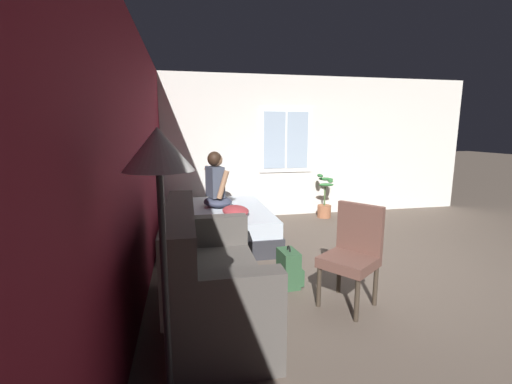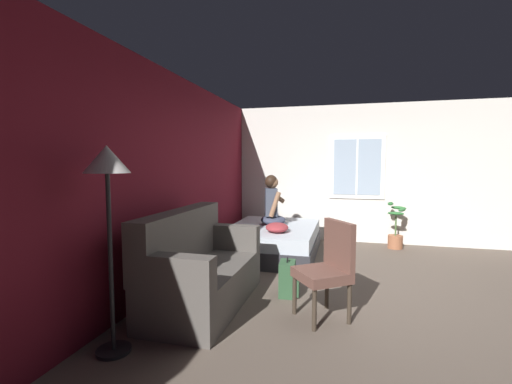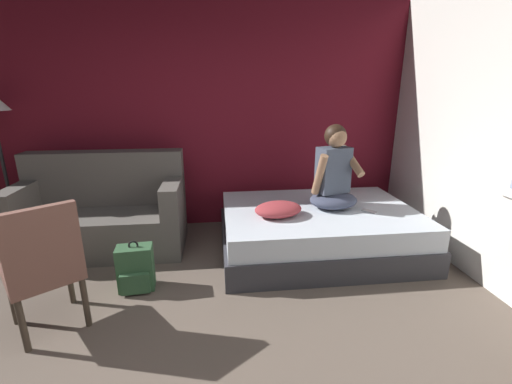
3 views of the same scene
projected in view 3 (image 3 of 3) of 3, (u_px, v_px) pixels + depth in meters
wall_back_accent at (172, 118)px, 4.17m from camera, size 10.72×0.16×2.70m
bed at (318, 230)px, 3.70m from camera, size 2.06×1.49×0.48m
couch at (104, 213)px, 3.73m from camera, size 1.70×0.83×1.04m
side_chair at (43, 264)px, 2.37m from camera, size 0.64×0.64×0.98m
person_seated at (334, 174)px, 3.58m from camera, size 0.62×0.57×0.88m
backpack at (136, 269)px, 2.98m from camera, size 0.31×0.25×0.46m
throw_pillow at (278, 209)px, 3.40m from camera, size 0.55×0.45×0.14m
cell_phone at (369, 211)px, 3.53m from camera, size 0.15×0.15×0.01m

